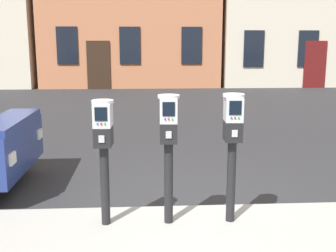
# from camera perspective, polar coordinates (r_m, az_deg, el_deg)

# --- Properties ---
(ground_plane) EXTENTS (160.00, 160.00, 0.00)m
(ground_plane) POSITION_cam_1_polar(r_m,az_deg,el_deg) (4.68, 1.89, -13.46)
(ground_plane) COLOR #28282B
(parking_meter_near_kerb) EXTENTS (0.23, 0.26, 1.28)m
(parking_meter_near_kerb) POSITION_cam_1_polar(r_m,az_deg,el_deg) (4.13, -8.89, -1.92)
(parking_meter_near_kerb) COLOR black
(parking_meter_near_kerb) RESTS_ON sidewalk_slab
(parking_meter_twin_adjacent) EXTENTS (0.23, 0.26, 1.33)m
(parking_meter_twin_adjacent) POSITION_cam_1_polar(r_m,az_deg,el_deg) (4.11, 0.08, -1.40)
(parking_meter_twin_adjacent) COLOR black
(parking_meter_twin_adjacent) RESTS_ON sidewalk_slab
(parking_meter_end_of_row) EXTENTS (0.23, 0.26, 1.34)m
(parking_meter_end_of_row) POSITION_cam_1_polar(r_m,az_deg,el_deg) (4.20, 8.90, -1.21)
(parking_meter_end_of_row) COLOR black
(parking_meter_end_of_row) RESTS_ON sidewalk_slab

